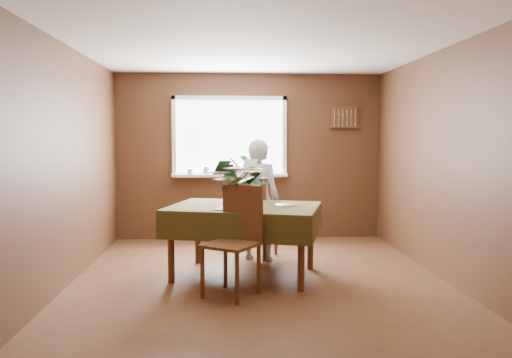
{
  "coord_description": "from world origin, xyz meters",
  "views": [
    {
      "loc": [
        -0.35,
        -5.31,
        1.53
      ],
      "look_at": [
        0.0,
        0.55,
        1.05
      ],
      "focal_mm": 35.0,
      "sensor_mm": 36.0,
      "label": 1
    }
  ],
  "objects": [
    {
      "name": "spoon_rack",
      "position": [
        1.45,
        2.22,
        1.85
      ],
      "size": [
        0.44,
        0.05,
        0.33
      ],
      "color": "brown",
      "rests_on": "wall_back"
    },
    {
      "name": "wall_left",
      "position": [
        -2.0,
        0.0,
        1.25
      ],
      "size": [
        0.0,
        4.5,
        4.5
      ],
      "primitive_type": "plane",
      "rotation": [
        1.57,
        0.0,
        1.57
      ],
      "color": "brown",
      "rests_on": "floor"
    },
    {
      "name": "seated_woman",
      "position": [
        0.05,
        0.88,
        0.76
      ],
      "size": [
        0.65,
        0.54,
        1.52
      ],
      "primitive_type": "imported",
      "rotation": [
        0.0,
        0.0,
        2.77
      ],
      "color": "white",
      "rests_on": "floor"
    },
    {
      "name": "wall_right",
      "position": [
        2.0,
        0.0,
        1.25
      ],
      "size": [
        0.0,
        4.5,
        4.5
      ],
      "primitive_type": "plane",
      "rotation": [
        1.57,
        0.0,
        -1.57
      ],
      "color": "brown",
      "rests_on": "floor"
    },
    {
      "name": "wall_back",
      "position": [
        0.0,
        2.25,
        1.25
      ],
      "size": [
        4.0,
        0.0,
        4.0
      ],
      "primitive_type": "plane",
      "rotation": [
        1.57,
        0.0,
        0.0
      ],
      "color": "brown",
      "rests_on": "floor"
    },
    {
      "name": "floor",
      "position": [
        0.0,
        0.0,
        0.0
      ],
      "size": [
        4.5,
        4.5,
        0.0
      ],
      "primitive_type": "plane",
      "color": "#4D2E1A",
      "rests_on": "ground"
    },
    {
      "name": "wall_front",
      "position": [
        0.0,
        -2.25,
        1.25
      ],
      "size": [
        4.0,
        0.0,
        4.0
      ],
      "primitive_type": "plane",
      "rotation": [
        -1.57,
        0.0,
        0.0
      ],
      "color": "brown",
      "rests_on": "floor"
    },
    {
      "name": "dining_table",
      "position": [
        -0.16,
        0.16,
        0.69
      ],
      "size": [
        1.86,
        1.5,
        0.79
      ],
      "rotation": [
        0.0,
        0.0,
        -0.27
      ],
      "color": "brown",
      "rests_on": "floor"
    },
    {
      "name": "ceiling",
      "position": [
        0.0,
        0.0,
        2.5
      ],
      "size": [
        4.5,
        4.5,
        0.0
      ],
      "primitive_type": "plane",
      "rotation": [
        3.14,
        0.0,
        0.0
      ],
      "color": "white",
      "rests_on": "wall_back"
    },
    {
      "name": "flower_bouquet",
      "position": [
        -0.2,
        -0.11,
        1.11
      ],
      "size": [
        0.57,
        0.57,
        0.49
      ],
      "rotation": [
        0.0,
        0.0,
        0.14
      ],
      "color": "white",
      "rests_on": "dining_table"
    },
    {
      "name": "chair_far",
      "position": [
        -0.01,
        0.98,
        0.57
      ],
      "size": [
        0.61,
        0.61,
        1.05
      ],
      "rotation": [
        0.0,
        0.0,
        2.66
      ],
      "color": "brown",
      "rests_on": "floor"
    },
    {
      "name": "side_plate",
      "position": [
        0.29,
        0.14,
        0.79
      ],
      "size": [
        0.32,
        0.32,
        0.01
      ],
      "primitive_type": "cylinder",
      "rotation": [
        0.0,
        0.0,
        -0.58
      ],
      "color": "white",
      "rests_on": "dining_table"
    },
    {
      "name": "chair_near",
      "position": [
        -0.26,
        -0.49,
        0.57
      ],
      "size": [
        0.64,
        0.64,
        1.07
      ],
      "rotation": [
        0.0,
        0.0,
        -0.59
      ],
      "color": "brown",
      "rests_on": "floor"
    },
    {
      "name": "table_knife",
      "position": [
        0.0,
        -0.13,
        0.8
      ],
      "size": [
        0.03,
        0.21,
        0.0
      ],
      "primitive_type": "cube",
      "rotation": [
        0.0,
        0.0,
        -0.04
      ],
      "color": "silver",
      "rests_on": "dining_table"
    },
    {
      "name": "window_assembly",
      "position": [
        -0.3,
        2.2,
        1.35
      ],
      "size": [
        1.72,
        0.2,
        1.22
      ],
      "color": "white",
      "rests_on": "wall_back"
    }
  ]
}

